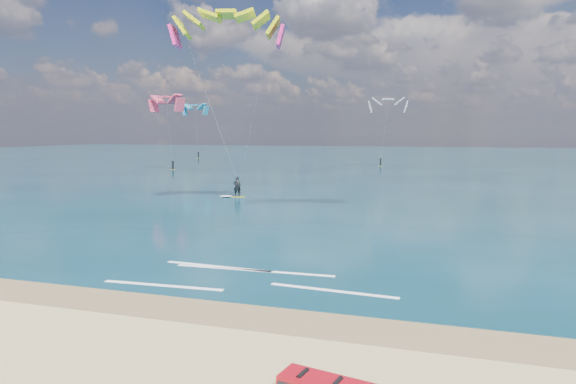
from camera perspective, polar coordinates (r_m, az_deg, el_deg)
The scene contains 6 objects.
ground at distance 52.94m, azimuth 9.50°, elevation 0.08°, with size 320.00×320.00×0.00m, color tan.
wet_sand_strip at distance 17.70m, azimuth -7.27°, elevation -13.16°, with size 320.00×2.40×0.01m, color olive.
sea at distance 116.50m, azimuth 13.75°, elevation 3.54°, with size 320.00×200.00×0.04m, color #092C33.
kitesurfer_main at distance 42.78m, azimuth -6.18°, elevation 9.72°, with size 10.12×10.69×16.23m.
shoreline_foam at distance 21.58m, azimuth -5.17°, elevation -9.36°, with size 11.52×3.74×0.01m.
distant_kites at distance 86.55m, azimuth 4.45°, elevation 6.44°, with size 89.35×37.81×11.90m.
Camera 1 is at (6.96, -12.14, 5.99)m, focal length 32.00 mm.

